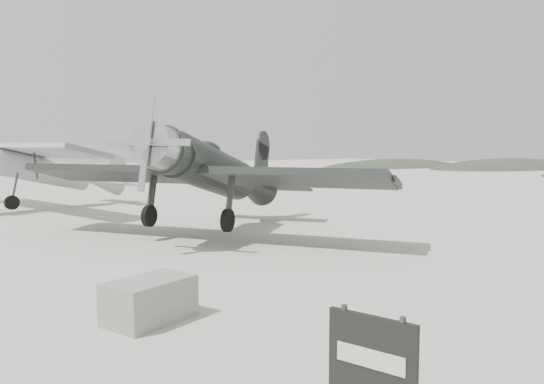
{
  "coord_description": "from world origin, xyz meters",
  "views": [
    {
      "loc": [
        -9.73,
        -12.76,
        3.07
      ],
      "look_at": [
        0.67,
        1.85,
        1.5
      ],
      "focal_mm": 35.0,
      "sensor_mm": 36.0,
      "label": 1
    }
  ],
  "objects_px": {
    "sign_board": "(372,365)",
    "highwing_monoplane": "(35,163)",
    "equipment_block": "(150,300)",
    "lowwing_monoplane": "(215,172)"
  },
  "relations": [
    {
      "from": "sign_board",
      "to": "highwing_monoplane",
      "type": "bearing_deg",
      "value": 69.46
    },
    {
      "from": "equipment_block",
      "to": "sign_board",
      "type": "relative_size",
      "value": 1.06
    },
    {
      "from": "sign_board",
      "to": "equipment_block",
      "type": "bearing_deg",
      "value": 77.19
    },
    {
      "from": "equipment_block",
      "to": "sign_board",
      "type": "distance_m",
      "value": 5.01
    },
    {
      "from": "lowwing_monoplane",
      "to": "equipment_block",
      "type": "bearing_deg",
      "value": -159.82
    },
    {
      "from": "lowwing_monoplane",
      "to": "highwing_monoplane",
      "type": "bearing_deg",
      "value": 74.62
    },
    {
      "from": "equipment_block",
      "to": "sign_board",
      "type": "height_order",
      "value": "sign_board"
    },
    {
      "from": "highwing_monoplane",
      "to": "equipment_block",
      "type": "bearing_deg",
      "value": -109.07
    },
    {
      "from": "highwing_monoplane",
      "to": "equipment_block",
      "type": "xyz_separation_m",
      "value": [
        -1.92,
        -18.54,
        -1.89
      ]
    },
    {
      "from": "lowwing_monoplane",
      "to": "sign_board",
      "type": "bearing_deg",
      "value": -145.86
    }
  ]
}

